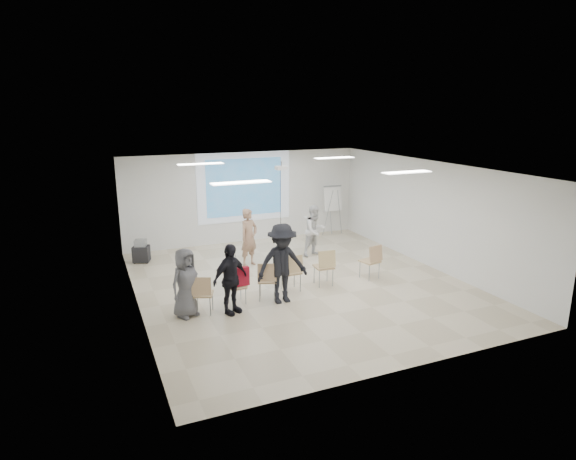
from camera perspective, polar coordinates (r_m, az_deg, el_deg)
name	(u,v)px	position (r m, az deg, el deg)	size (l,w,h in m)	color
floor	(300,286)	(12.50, 1.45, -6.63)	(8.00, 9.00, 0.10)	beige
ceiling	(301,166)	(11.75, 1.54, 7.63)	(8.00, 9.00, 0.10)	white
wall_back	(244,197)	(16.18, -5.23, 3.90)	(8.00, 0.10, 3.00)	silver
wall_left	(132,245)	(11.03, -18.02, -1.74)	(0.10, 9.00, 3.00)	silver
wall_right	(431,214)	(14.16, 16.58, 1.84)	(0.10, 9.00, 3.00)	silver
projection_halo	(244,187)	(16.06, -5.18, 5.09)	(3.20, 0.01, 2.30)	silver
projection_image	(245,187)	(16.05, -5.17, 5.08)	(2.60, 0.01, 1.90)	teal
pedestal_table	(284,246)	(14.24, -0.46, -1.88)	(0.82, 0.82, 0.80)	white
player_left	(249,234)	(13.67, -4.66, -0.44)	(0.69, 0.47, 1.89)	tan
player_right	(315,228)	(14.60, 3.22, 0.23)	(0.83, 0.67, 1.73)	silver
controller_left	(252,221)	(13.88, -4.31, 1.07)	(0.04, 0.11, 0.04)	white
controller_right	(306,217)	(14.67, 2.18, 1.52)	(0.04, 0.12, 0.04)	white
chair_far_left	(203,292)	(10.71, -10.10, -7.21)	(0.56, 0.58, 0.90)	tan
chair_left_mid	(238,285)	(11.14, -5.96, -6.46)	(0.41, 0.44, 0.81)	tan
chair_left_inner	(267,278)	(11.29, -2.48, -5.69)	(0.59, 0.61, 0.94)	tan
chair_center	(292,270)	(11.81, 0.49, -4.73)	(0.45, 0.49, 0.96)	tan
chair_right_inner	(325,264)	(12.21, 4.39, -4.09)	(0.49, 0.52, 0.96)	tan
chair_right_far	(372,259)	(12.84, 9.94, -3.39)	(0.53, 0.55, 0.94)	tan
red_jacket	(239,277)	(10.92, -5.78, -5.55)	(0.46, 0.10, 0.44)	maroon
laptop	(267,278)	(11.41, -2.51, -5.76)	(0.35, 0.25, 0.03)	black
audience_left	(230,274)	(10.55, -6.88, -5.21)	(1.06, 0.63, 1.82)	black
audience_mid	(282,258)	(11.02, -0.71, -3.39)	(1.38, 0.75, 2.13)	black
audience_outer	(185,279)	(10.58, -12.07, -5.67)	(0.84, 0.55, 1.72)	#5D5D62
flipchart_easel	(333,199)	(17.00, 5.32, 3.73)	(0.77, 0.58, 1.77)	#92969A
av_cart	(141,252)	(14.73, -17.01, -2.49)	(0.56, 0.50, 0.68)	black
ceiling_projector	(281,173)	(13.19, -0.79, 6.80)	(0.30, 0.25, 3.00)	white
fluor_panel_nw	(201,164)	(13.01, -10.33, 7.71)	(1.20, 0.30, 0.02)	white
fluor_panel_ne	(334,158)	(14.43, 5.51, 8.51)	(1.20, 0.30, 0.02)	white
fluor_panel_sw	(241,183)	(9.65, -5.60, 5.62)	(1.20, 0.30, 0.02)	white
fluor_panel_se	(407,172)	(11.49, 13.90, 6.67)	(1.20, 0.30, 0.02)	white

